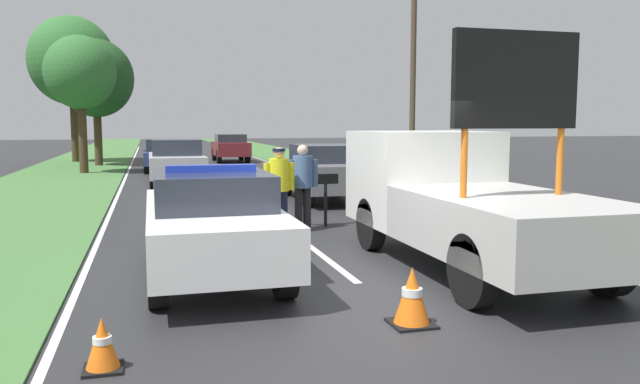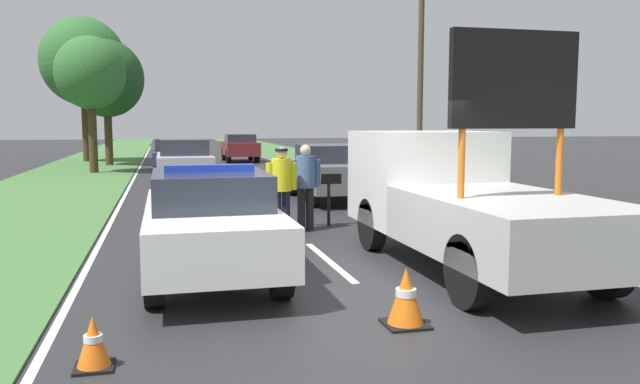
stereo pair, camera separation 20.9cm
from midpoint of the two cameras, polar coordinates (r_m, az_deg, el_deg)
The scene contains 22 objects.
ground_plane at distance 8.44m, azimuth 3.55°, elevation -8.90°, with size 160.00×160.00×0.00m, color #28282B.
lane_markings at distance 27.63m, azimuth -9.74°, elevation 1.67°, with size 7.56×65.70×0.01m.
grass_verge_left at distance 28.02m, azimuth -22.52°, elevation 1.36°, with size 4.74×120.00×0.03m.
grass_verge_right at distance 29.16m, azimuth 2.44°, elevation 2.02°, with size 4.74×120.00×0.03m.
police_car at distance 9.17m, azimuth -10.58°, elevation -2.61°, with size 1.80×4.75×1.63m.
work_truck at distance 10.02m, azimuth 11.87°, elevation -0.33°, with size 2.15×5.74×3.41m.
road_barrier at distance 13.12m, azimuth -4.54°, elevation 0.70°, with size 2.73×0.08×1.13m.
police_officer at distance 12.46m, azimuth -4.24°, elevation 0.86°, with size 0.62×0.40×1.73m.
pedestrian_civilian at distance 12.89m, azimuth -2.06°, elevation 1.09°, with size 0.63×0.40×1.77m.
traffic_cone_near_police at distance 6.11m, azimuth -20.23°, elevation -12.93°, with size 0.35×0.35×0.49m.
traffic_cone_centre_front at distance 10.24m, azimuth -4.15°, elevation -4.31°, with size 0.48×0.48×0.66m.
traffic_cone_near_truck at distance 13.55m, azimuth -13.09°, elevation -1.84°, with size 0.48×0.48×0.66m.
traffic_cone_behind_barrier at distance 14.02m, azimuth 4.72°, elevation -1.54°, with size 0.44×0.44×0.60m.
traffic_cone_lane_edge at distance 7.00m, azimuth 7.55°, elevation -9.44°, with size 0.47×0.47×0.65m.
queued_car_suv_grey at distance 17.88m, azimuth 0.01°, elevation 1.92°, with size 1.84×4.42×1.60m.
queued_car_sedan_silver at distance 23.23m, azimuth -13.26°, elevation 2.75°, with size 1.90×4.61×1.62m.
queued_car_hatch_blue at distance 29.64m, azimuth -14.17°, elevation 3.37°, with size 1.90×4.61×1.47m.
queued_car_wagon_maroon at distance 36.01m, azimuth -8.36°, elevation 4.08°, with size 1.82×4.14×1.57m.
roadside_tree_near_left at distance 38.03m, azimuth -21.90°, elevation 11.05°, with size 4.67×4.67×8.10m.
roadside_tree_near_right at distance 29.26m, azimuth -21.28°, elevation 10.09°, with size 3.01×3.01×5.96m.
roadside_tree_mid_left at distance 34.21m, azimuth -19.98°, elevation 9.73°, with size 3.77×3.77×6.46m.
utility_pole at distance 22.47m, azimuth 8.25°, elevation 12.09°, with size 1.20×0.20×8.74m.
Camera 1 is at (-2.74, -7.68, 2.22)m, focal length 35.00 mm.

